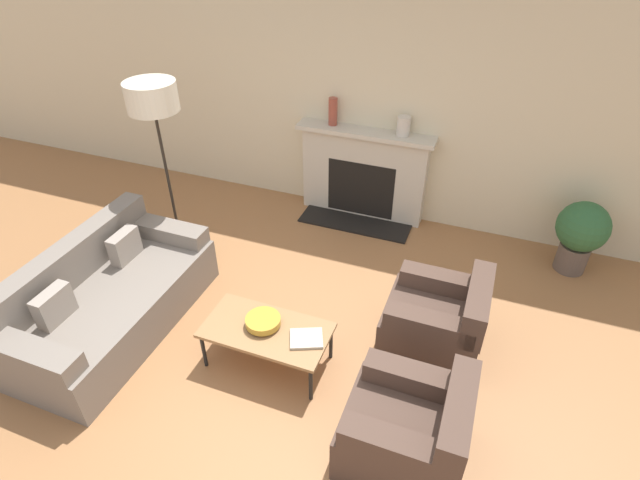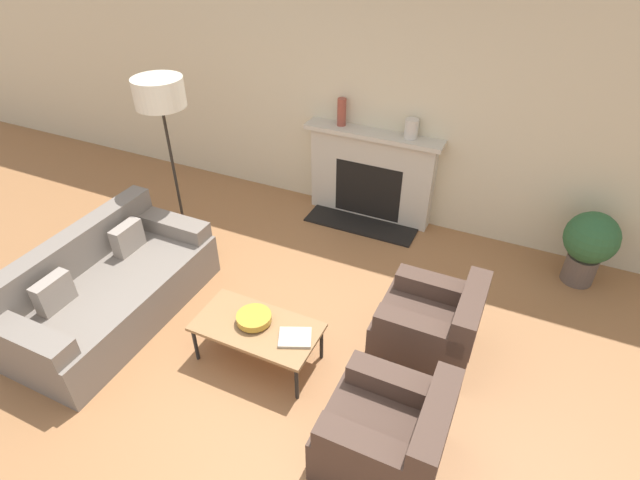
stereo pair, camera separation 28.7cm
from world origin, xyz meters
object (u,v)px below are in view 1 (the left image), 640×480
(bowl, at_px, (263,321))
(floor_lamp, at_px, (153,105))
(mantel_vase_center_left, at_px, (403,126))
(armchair_far, at_px, (438,320))
(potted_plant, at_px, (581,232))
(couch, at_px, (108,300))
(coffee_table, at_px, (267,331))
(fireplace, at_px, (363,175))
(book, at_px, (306,339))
(mantel_vase_left, at_px, (333,112))
(armchair_near, at_px, (409,430))

(bowl, bearing_deg, floor_lamp, 145.07)
(bowl, xyz_separation_m, floor_lamp, (-1.59, 1.11, 1.21))
(floor_lamp, bearing_deg, mantel_vase_center_left, 33.99)
(armchair_far, height_order, floor_lamp, floor_lamp)
(potted_plant, bearing_deg, bowl, -137.70)
(couch, bearing_deg, potted_plant, -59.01)
(couch, height_order, bowl, couch)
(coffee_table, bearing_deg, fireplace, 88.96)
(armchair_far, height_order, book, armchair_far)
(mantel_vase_center_left, bearing_deg, bowl, -101.20)
(floor_lamp, relative_size, mantel_vase_left, 6.00)
(floor_lamp, xyz_separation_m, mantel_vase_left, (1.28, 1.41, -0.40))
(mantel_vase_center_left, bearing_deg, potted_plant, -8.32)
(coffee_table, xyz_separation_m, mantel_vase_left, (-0.35, 2.55, 0.89))
(bowl, bearing_deg, fireplace, 88.04)
(fireplace, distance_m, book, 2.55)
(book, bearing_deg, mantel_vase_center_left, 63.80)
(floor_lamp, bearing_deg, mantel_vase_left, 47.71)
(potted_plant, bearing_deg, armchair_far, -125.86)
(fireplace, distance_m, armchair_near, 3.22)
(coffee_table, bearing_deg, armchair_far, 28.36)
(couch, bearing_deg, coffee_table, -86.19)
(bowl, height_order, mantel_vase_center_left, mantel_vase_center_left)
(couch, relative_size, mantel_vase_center_left, 9.21)
(fireplace, bearing_deg, mantel_vase_left, 177.85)
(potted_plant, bearing_deg, armchair_near, -112.92)
(book, bearing_deg, armchair_far, 12.61)
(armchair_far, xyz_separation_m, floor_lamp, (-2.91, 0.45, 1.35))
(armchair_far, relative_size, potted_plant, 1.03)
(coffee_table, distance_m, floor_lamp, 2.37)
(bowl, bearing_deg, armchair_near, -19.05)
(armchair_far, distance_m, potted_plant, 1.95)
(couch, bearing_deg, mantel_vase_left, -23.87)
(coffee_table, distance_m, mantel_vase_left, 2.72)
(floor_lamp, relative_size, mantel_vase_center_left, 8.90)
(book, height_order, mantel_vase_left, mantel_vase_left)
(armchair_far, xyz_separation_m, potted_plant, (1.14, 1.58, 0.18))
(book, xyz_separation_m, mantel_vase_left, (-0.70, 2.55, 0.84))
(armchair_far, xyz_separation_m, book, (-0.93, -0.68, 0.11))
(fireplace, height_order, book, fireplace)
(armchair_far, distance_m, mantel_vase_left, 2.65)
(armchair_near, bearing_deg, book, -114.94)
(coffee_table, distance_m, bowl, 0.09)
(couch, bearing_deg, floor_lamp, 5.02)
(couch, distance_m, armchair_far, 2.91)
(coffee_table, bearing_deg, couch, -176.19)
(couch, xyz_separation_m, floor_lamp, (-0.11, 1.24, 1.34))
(mantel_vase_left, height_order, mantel_vase_center_left, mantel_vase_left)
(fireplace, distance_m, bowl, 2.51)
(mantel_vase_left, bearing_deg, mantel_vase_center_left, 0.00)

